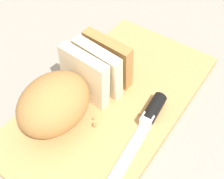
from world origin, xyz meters
The scene contains 8 objects.
ground_plane centered at (0.00, 0.00, 0.00)m, with size 3.00×3.00×0.00m, color gray.
cutting_board centered at (0.00, 0.00, 0.01)m, with size 0.46×0.25×0.02m, color tan.
bread_loaf centered at (-0.06, 0.05, 0.07)m, with size 0.23×0.12×0.10m.
bread_knife centered at (-0.02, -0.09, 0.03)m, with size 0.30×0.06×0.03m.
crumb_near_knife centered at (0.00, 0.03, 0.02)m, with size 0.01×0.01×0.01m, color #A8753D.
crumb_near_loaf centered at (-0.06, 0.00, 0.02)m, with size 0.00×0.00×0.00m, color #A8753D.
crumb_stray_left centered at (0.00, -0.06, 0.02)m, with size 0.00×0.00×0.00m, color #A8753D.
crumb_stray_right centered at (-0.07, -0.01, 0.03)m, with size 0.01×0.01×0.01m, color #A8753D.
Camera 1 is at (-0.27, -0.20, 0.46)m, focal length 44.56 mm.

